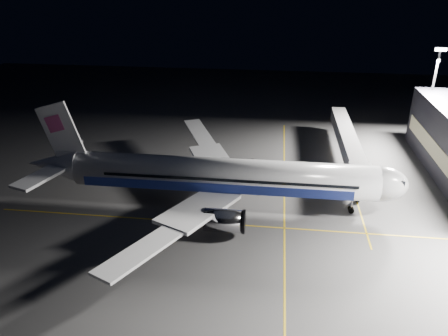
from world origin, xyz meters
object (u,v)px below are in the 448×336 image
safety_cone_b (261,193)px  safety_cone_c (199,184)px  floodlight_mast_north (433,88)px  baggage_tug (202,166)px  airliner (217,176)px  jet_bridge (349,144)px  safety_cone_a (242,192)px

safety_cone_b → safety_cone_c: size_ratio=1.00×
floodlight_mast_north → safety_cone_b: 45.67m
baggage_tug → safety_cone_c: bearing=-108.8°
airliner → safety_cone_b: 9.49m
airliner → baggage_tug: size_ratio=21.37×
baggage_tug → safety_cone_b: bearing=-60.3°
jet_bridge → safety_cone_c: size_ratio=63.71×
floodlight_mast_north → safety_cone_a: floodlight_mast_north is taller
jet_bridge → safety_cone_b: 21.73m
airliner → safety_cone_c: airliner is taller
jet_bridge → floodlight_mast_north: (18.00, 13.93, 7.79)m
safety_cone_c → jet_bridge: bearing=23.9°
safety_cone_a → safety_cone_c: 8.04m
floodlight_mast_north → safety_cone_b: bearing=-140.5°
safety_cone_a → safety_cone_b: bearing=0.0°
airliner → floodlight_mast_north: size_ratio=2.97×
baggage_tug → airliner: bearing=-93.9°
baggage_tug → safety_cone_c: (0.57, -6.61, -0.51)m
safety_cone_a → safety_cone_c: safety_cone_a is taller
baggage_tug → floodlight_mast_north: bearing=-0.7°
airliner → baggage_tug: airliner is taller
safety_cone_a → safety_cone_c: size_ratio=1.22×
safety_cone_c → baggage_tug: bearing=94.9°
airliner → floodlight_mast_north: 52.56m
jet_bridge → safety_cone_c: jet_bridge is taller
jet_bridge → safety_cone_a: bearing=-143.9°
airliner → safety_cone_c: 8.74m
floodlight_mast_north → safety_cone_b: floodlight_mast_north is taller
jet_bridge → safety_cone_a: size_ratio=52.05×
safety_cone_a → baggage_tug: bearing=134.0°
airliner → safety_cone_b: size_ratio=114.43×
airliner → safety_cone_a: 7.32m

